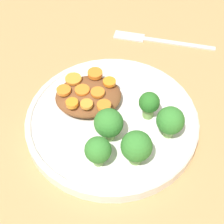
% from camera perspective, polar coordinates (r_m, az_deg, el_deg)
% --- Properties ---
extents(ground_plane, '(4.00, 4.00, 0.00)m').
position_cam_1_polar(ground_plane, '(0.62, 0.00, -2.09)').
color(ground_plane, tan).
extents(plate, '(0.28, 0.28, 0.03)m').
position_cam_1_polar(plate, '(0.61, 0.00, -1.31)').
color(plate, silver).
rests_on(plate, ground_plane).
extents(stew_mound, '(0.09, 0.11, 0.03)m').
position_cam_1_polar(stew_mound, '(0.62, -3.62, 2.42)').
color(stew_mound, brown).
rests_on(stew_mound, plate).
extents(broccoli_floret_0, '(0.04, 0.04, 0.05)m').
position_cam_1_polar(broccoli_floret_0, '(0.53, -2.15, -5.90)').
color(broccoli_floret_0, '#7FA85B').
rests_on(broccoli_floret_0, plate).
extents(broccoli_floret_1, '(0.04, 0.04, 0.06)m').
position_cam_1_polar(broccoli_floret_1, '(0.56, 8.87, -1.39)').
color(broccoli_floret_1, '#7FA85B').
rests_on(broccoli_floret_1, plate).
extents(broccoli_floret_2, '(0.05, 0.05, 0.06)m').
position_cam_1_polar(broccoli_floret_2, '(0.53, 3.75, -5.34)').
color(broccoli_floret_2, '#759E51').
rests_on(broccoli_floret_2, plate).
extents(broccoli_floret_3, '(0.04, 0.04, 0.06)m').
position_cam_1_polar(broccoli_floret_3, '(0.55, -0.52, -1.80)').
color(broccoli_floret_3, '#7FA85B').
rests_on(broccoli_floret_3, plate).
extents(broccoli_floret_4, '(0.03, 0.03, 0.05)m').
position_cam_1_polar(broccoli_floret_4, '(0.59, 5.69, 1.18)').
color(broccoli_floret_4, '#759E51').
rests_on(broccoli_floret_4, plate).
extents(carrot_slice_0, '(0.02, 0.02, 0.01)m').
position_cam_1_polar(carrot_slice_0, '(0.58, -1.26, 1.27)').
color(carrot_slice_0, orange).
rests_on(carrot_slice_0, stew_mound).
extents(carrot_slice_1, '(0.02, 0.02, 0.01)m').
position_cam_1_polar(carrot_slice_1, '(0.58, -6.12, 1.35)').
color(carrot_slice_1, orange).
rests_on(carrot_slice_1, stew_mound).
extents(carrot_slice_2, '(0.02, 0.02, 0.01)m').
position_cam_1_polar(carrot_slice_2, '(0.61, -0.70, 4.59)').
color(carrot_slice_2, orange).
rests_on(carrot_slice_2, stew_mound).
extents(carrot_slice_3, '(0.03, 0.03, 0.00)m').
position_cam_1_polar(carrot_slice_3, '(0.62, -5.92, 5.04)').
color(carrot_slice_3, orange).
rests_on(carrot_slice_3, stew_mound).
extents(carrot_slice_4, '(0.02, 0.02, 0.01)m').
position_cam_1_polar(carrot_slice_4, '(0.60, -2.20, 2.99)').
color(carrot_slice_4, orange).
rests_on(carrot_slice_4, stew_mound).
extents(carrot_slice_5, '(0.02, 0.02, 0.01)m').
position_cam_1_polar(carrot_slice_5, '(0.61, -7.37, 3.30)').
color(carrot_slice_5, orange).
rests_on(carrot_slice_5, stew_mound).
extents(carrot_slice_6, '(0.02, 0.02, 0.00)m').
position_cam_1_polar(carrot_slice_6, '(0.58, -3.89, 1.21)').
color(carrot_slice_6, orange).
rests_on(carrot_slice_6, stew_mound).
extents(carrot_slice_7, '(0.02, 0.02, 0.00)m').
position_cam_1_polar(carrot_slice_7, '(0.60, -4.56, 3.37)').
color(carrot_slice_7, orange).
rests_on(carrot_slice_7, stew_mound).
extents(carrot_slice_8, '(0.03, 0.03, 0.01)m').
position_cam_1_polar(carrot_slice_8, '(0.63, -2.60, 5.89)').
color(carrot_slice_8, orange).
rests_on(carrot_slice_8, stew_mound).
extents(fork, '(0.08, 0.20, 0.01)m').
position_cam_1_polar(fork, '(0.78, 6.36, 10.94)').
color(fork, silver).
rests_on(fork, ground_plane).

